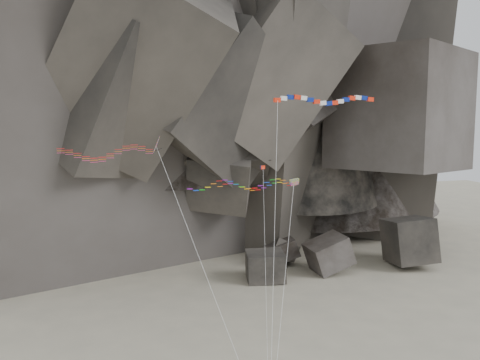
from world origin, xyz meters
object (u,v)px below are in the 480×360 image
object	(u,v)px
delta_kite	(103,152)
parafoil_kite	(238,185)
banner_kite	(324,102)
pennant_kite	(264,221)

from	to	relation	value
delta_kite	parafoil_kite	distance (m)	13.64
banner_kite	parafoil_kite	size ratio (longest dim) A/B	1.46
parafoil_kite	pennant_kite	xyz separation A→B (m)	(1.04, -5.04, -2.79)
pennant_kite	delta_kite	bearing A→B (deg)	129.12
banner_kite	parafoil_kite	world-z (taller)	banner_kite
banner_kite	parafoil_kite	distance (m)	11.97
parafoil_kite	pennant_kite	bearing A→B (deg)	-92.20
banner_kite	delta_kite	bearing A→B (deg)	174.98
delta_kite	banner_kite	world-z (taller)	banner_kite
delta_kite	parafoil_kite	xyz separation A→B (m)	(13.15, -0.81, -3.51)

